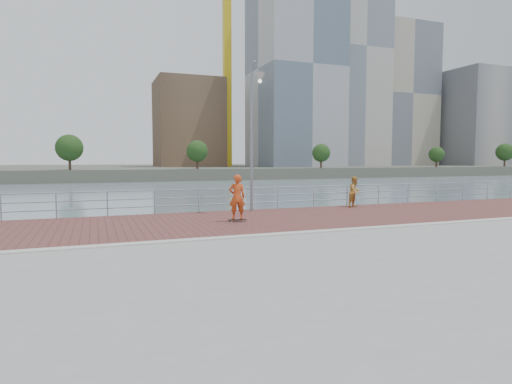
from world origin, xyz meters
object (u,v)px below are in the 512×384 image
object	(u,v)px
skateboarder	(237,197)
bystander	(355,192)
street_lamp	(255,110)
guardrail	(219,197)

from	to	relation	value
skateboarder	bystander	xyz separation A→B (m)	(7.44, 2.85, -0.19)
street_lamp	skateboarder	distance (m)	4.96
bystander	street_lamp	bearing A→B (deg)	158.86
street_lamp	bystander	world-z (taller)	street_lamp
street_lamp	skateboarder	world-z (taller)	street_lamp
skateboarder	bystander	bearing A→B (deg)	-150.01
street_lamp	bystander	xyz separation A→B (m)	(5.67, 0.18, -3.97)
guardrail	skateboarder	xyz separation A→B (m)	(-0.30, -3.66, 0.32)
street_lamp	skateboarder	bearing A→B (deg)	-123.62
skateboarder	bystander	world-z (taller)	skateboarder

